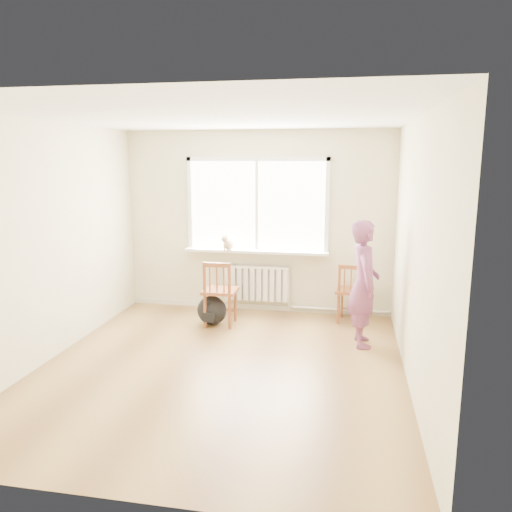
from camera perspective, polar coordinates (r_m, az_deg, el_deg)
The scene contains 13 objects.
floor at distance 5.69m, azimuth -4.05°, elevation -12.64°, with size 4.50×4.50×0.00m, color olive.
ceiling at distance 5.23m, azimuth -4.47°, elevation 15.61°, with size 4.50×4.50×0.00m, color white.
back_wall at distance 7.46m, azimuth 0.16°, elevation 3.88°, with size 4.00×0.01×2.70m, color beige.
window at distance 7.41m, azimuth 0.13°, elevation 6.25°, with size 2.12×0.05×1.42m.
windowsill at distance 7.42m, azimuth 0.00°, elevation 0.55°, with size 2.15×0.22×0.04m, color white.
radiator at distance 7.54m, azimuth 0.03°, elevation -3.09°, with size 1.00×0.12×0.55m.
heating_pipe at distance 7.55m, azimuth 9.49°, elevation -6.06°, with size 0.04×0.04×1.40m, color silver.
baseboard at distance 7.72m, azimuth 0.13°, elevation -5.83°, with size 4.00×0.03×0.08m, color beige.
chair_left at distance 6.90m, azimuth -4.21°, elevation -4.26°, with size 0.46×0.43×0.92m.
chair_right at distance 7.13m, azimuth 10.87°, elevation -4.19°, with size 0.47×0.46×0.86m.
person at distance 6.25m, azimuth 12.22°, elevation -3.10°, with size 0.57×0.37×1.56m, color #CA4370.
cat at distance 7.40m, azimuth -3.18°, elevation 1.47°, with size 0.22×0.37×0.25m.
backpack at distance 7.01m, azimuth -5.06°, elevation -6.21°, with size 0.41×0.31×0.41m, color black.
Camera 1 is at (1.34, -5.03, 2.28)m, focal length 35.00 mm.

